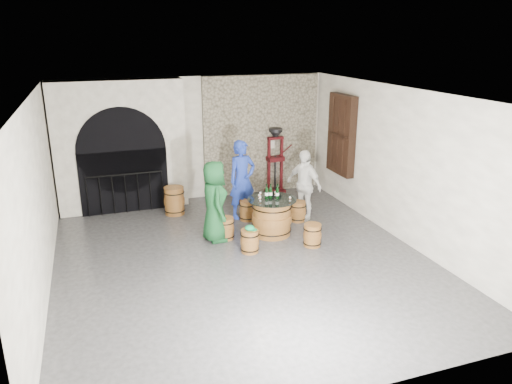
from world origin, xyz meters
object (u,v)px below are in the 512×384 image
object	(u,v)px
barrel_stool_near_right	(312,235)
person_green	(215,201)
barrel_stool_far	(247,210)
person_white	(304,185)
barrel_stool_right	(298,211)
barrel_stool_left	(226,228)
wine_bottle_left	(267,193)
barrel_table	(272,217)
corking_press	(275,156)
side_barrel	(174,201)
person_blue	(242,180)
wine_bottle_center	(277,193)
wine_bottle_right	(271,192)
barrel_stool_near_left	(250,241)

from	to	relation	value
barrel_stool_near_right	person_green	xyz separation A→B (m)	(-1.82, 0.96, 0.63)
barrel_stool_far	person_white	world-z (taller)	person_white
barrel_stool_near_right	barrel_stool_right	bearing A→B (deg)	78.27
barrel_stool_left	person_green	world-z (taller)	person_green
wine_bottle_left	barrel_stool_near_right	bearing A→B (deg)	-54.07
barrel_stool_near_right	person_white	xyz separation A→B (m)	(0.47, 1.51, 0.60)
person_white	person_green	bearing A→B (deg)	-102.53
barrel_table	barrel_stool_right	xyz separation A→B (m)	(0.87, 0.55, -0.17)
barrel_stool_far	corking_press	distance (m)	2.34
person_white	side_barrel	xyz separation A→B (m)	(-2.85, 1.30, -0.50)
person_green	barrel_stool_near_right	bearing A→B (deg)	-115.61
person_blue	person_white	size ratio (longest dim) A/B	1.12
barrel_stool_right	corking_press	world-z (taller)	corking_press
barrel_stool_right	person_white	xyz separation A→B (m)	(0.18, 0.11, 0.60)
barrel_stool_far	wine_bottle_center	world-z (taller)	wine_bottle_center
barrel_table	barrel_stool_left	bearing A→B (deg)	174.74
barrel_table	wine_bottle_right	bearing A→B (deg)	95.46
barrel_stool_left	wine_bottle_center	xyz separation A→B (m)	(1.15, -0.09, 0.71)
barrel_stool_near_left	person_green	world-z (taller)	person_green
barrel_stool_left	wine_bottle_center	distance (m)	1.35
barrel_stool_left	wine_bottle_right	world-z (taller)	wine_bottle_right
barrel_stool_near_right	person_green	world-z (taller)	person_green
barrel_stool_far	barrel_stool_right	bearing A→B (deg)	-22.18
barrel_stool_near_left	wine_bottle_center	distance (m)	1.33
barrel_stool_left	person_white	world-z (taller)	person_white
person_green	corking_press	xyz separation A→B (m)	(2.37, 2.60, 0.18)
wine_bottle_center	corking_press	distance (m)	2.90
barrel_stool_near_left	person_white	xyz separation A→B (m)	(1.79, 1.37, 0.60)
person_white	corking_press	size ratio (longest dim) A/B	0.93
wine_bottle_center	person_white	bearing A→B (deg)	35.50
barrel_stool_left	person_blue	distance (m)	1.51
wine_bottle_left	corking_press	xyz separation A→B (m)	(1.22, 2.64, 0.10)
barrel_stool_right	barrel_stool_near_right	xyz separation A→B (m)	(-0.29, -1.40, 0.00)
barrel_stool_near_right	person_white	size ratio (longest dim) A/B	0.29
barrel_stool_far	person_blue	xyz separation A→B (m)	(-0.05, 0.21, 0.70)
person_green	wine_bottle_right	distance (m)	1.24
barrel_stool_left	barrel_stool_right	world-z (taller)	same
barrel_stool_right	corking_press	xyz separation A→B (m)	(0.26, 2.16, 0.81)
barrel_stool_right	barrel_stool_near_left	size ratio (longest dim) A/B	1.00
barrel_stool_far	corking_press	world-z (taller)	corking_press
barrel_stool_near_right	wine_bottle_right	xyz separation A→B (m)	(-0.59, 0.92, 0.71)
barrel_stool_far	corking_press	bearing A→B (deg)	51.35
barrel_table	barrel_stool_near_right	bearing A→B (deg)	-55.70
barrel_table	person_white	world-z (taller)	person_white
corking_press	barrel_stool_left	bearing A→B (deg)	-134.16
person_white	barrel_stool_left	bearing A→B (deg)	-100.65
barrel_table	barrel_stool_left	size ratio (longest dim) A/B	2.22
barrel_table	barrel_stool_near_left	xyz separation A→B (m)	(-0.74, -0.71, -0.17)
person_white	wine_bottle_center	world-z (taller)	person_white
barrel_table	barrel_stool_near_right	size ratio (longest dim) A/B	2.22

